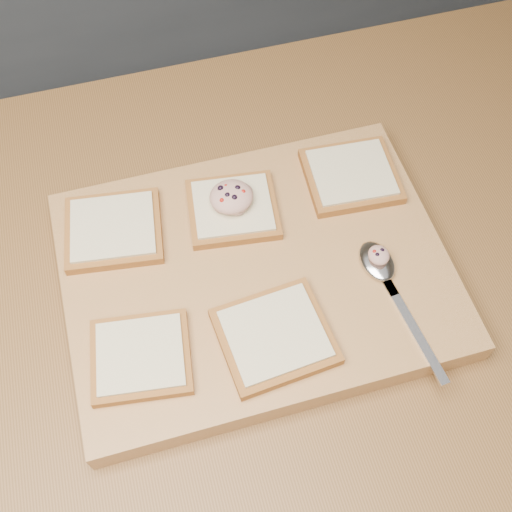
{
  "coord_description": "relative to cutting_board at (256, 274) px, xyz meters",
  "views": [
    {
      "loc": [
        -0.15,
        -0.39,
        1.61
      ],
      "look_at": [
        -0.04,
        -0.01,
        0.96
      ],
      "focal_mm": 45.0,
      "sensor_mm": 36.0,
      "label": 1
    }
  ],
  "objects": [
    {
      "name": "island_counter",
      "position": [
        0.04,
        0.01,
        -0.47
      ],
      "size": [
        2.0,
        0.8,
        0.9
      ],
      "color": "slate",
      "rests_on": "ground"
    },
    {
      "name": "bread_far_center",
      "position": [
        -0.01,
        0.09,
        0.03
      ],
      "size": [
        0.12,
        0.12,
        0.02
      ],
      "color": "#9C6928",
      "rests_on": "cutting_board"
    },
    {
      "name": "tuna_salad_dollop",
      "position": [
        -0.01,
        0.09,
        0.05
      ],
      "size": [
        0.06,
        0.05,
        0.03
      ],
      "color": "tan",
      "rests_on": "bread_far_center"
    },
    {
      "name": "ground",
      "position": [
        0.04,
        0.01,
        -0.92
      ],
      "size": [
        4.0,
        4.0,
        0.0
      ],
      "primitive_type": "plane",
      "color": "#515459",
      "rests_on": "ground"
    },
    {
      "name": "bread_far_right",
      "position": [
        0.16,
        0.09,
        0.03
      ],
      "size": [
        0.13,
        0.12,
        0.02
      ],
      "color": "#9C6928",
      "rests_on": "cutting_board"
    },
    {
      "name": "bread_near_center",
      "position": [
        -0.01,
        -0.1,
        0.03
      ],
      "size": [
        0.13,
        0.12,
        0.02
      ],
      "color": "#9C6928",
      "rests_on": "cutting_board"
    },
    {
      "name": "cutting_board",
      "position": [
        0.0,
        0.0,
        0.0
      ],
      "size": [
        0.47,
        0.35,
        0.04
      ],
      "primitive_type": "cube",
      "color": "tan",
      "rests_on": "island_counter"
    },
    {
      "name": "spoon_salad",
      "position": [
        0.14,
        -0.04,
        0.04
      ],
      "size": [
        0.03,
        0.03,
        0.02
      ],
      "color": "tan",
      "rests_on": "spoon"
    },
    {
      "name": "spoon",
      "position": [
        0.14,
        -0.05,
        0.02
      ],
      "size": [
        0.05,
        0.2,
        0.01
      ],
      "color": "silver",
      "rests_on": "cutting_board"
    },
    {
      "name": "bread_near_left",
      "position": [
        -0.16,
        -0.08,
        0.03
      ],
      "size": [
        0.12,
        0.11,
        0.02
      ],
      "color": "#9C6928",
      "rests_on": "cutting_board"
    },
    {
      "name": "bread_far_left",
      "position": [
        -0.16,
        0.1,
        0.03
      ],
      "size": [
        0.13,
        0.12,
        0.02
      ],
      "color": "#9C6928",
      "rests_on": "cutting_board"
    }
  ]
}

